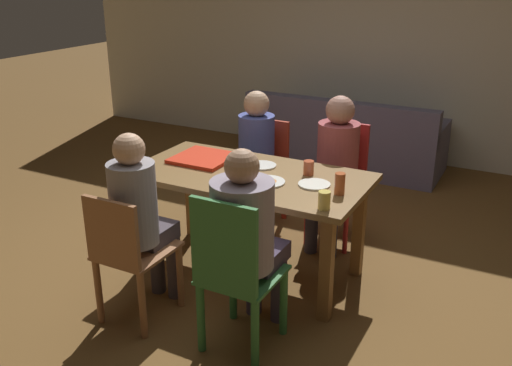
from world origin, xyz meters
TOP-DOWN VIEW (x-y plane):
  - ground_plane at (0.00, 0.00)m, footprint 20.00×20.00m
  - back_wall at (0.00, 3.15)m, footprint 7.97×0.12m
  - dining_table at (0.00, 0.00)m, footprint 1.64×0.85m
  - chair_0 at (-0.36, -0.89)m, footprint 0.40×0.45m
  - person_0 at (-0.36, -0.75)m, footprint 0.29×0.46m
  - chair_1 at (0.37, 0.87)m, footprint 0.38×0.44m
  - person_1 at (0.37, 0.72)m, footprint 0.32×0.50m
  - chair_2 at (-0.36, 0.86)m, footprint 0.44×0.42m
  - person_2 at (-0.36, 0.73)m, footprint 0.30×0.49m
  - chair_3 at (0.37, -0.85)m, footprint 0.42×0.44m
  - person_3 at (0.37, -0.71)m, footprint 0.36×0.53m
  - pizza_box_0 at (-0.44, 0.10)m, footprint 0.41×0.41m
  - plate_0 at (0.48, 0.00)m, footprint 0.21×0.21m
  - plate_1 at (0.01, 0.17)m, footprint 0.20×0.20m
  - plate_2 at (0.19, -0.10)m, footprint 0.24×0.24m
  - drinking_glass_0 at (0.68, -0.33)m, footprint 0.07×0.07m
  - drinking_glass_1 at (0.68, -0.07)m, footprint 0.07×0.07m
  - drinking_glass_2 at (0.37, 0.17)m, footprint 0.07×0.07m
  - couch at (-0.17, 2.52)m, footprint 2.10×0.79m

SIDE VIEW (x-z plane):
  - ground_plane at x=0.00m, z-range 0.00..0.00m
  - couch at x=-0.17m, z-range -0.12..0.68m
  - chair_2 at x=-0.36m, z-range 0.03..0.91m
  - chair_0 at x=-0.36m, z-range 0.04..0.91m
  - chair_3 at x=0.37m, z-range 0.01..1.00m
  - chair_1 at x=0.37m, z-range 0.04..0.99m
  - dining_table at x=0.00m, z-range 0.28..1.04m
  - person_2 at x=-0.36m, z-range 0.10..1.26m
  - person_0 at x=-0.36m, z-range 0.10..1.31m
  - person_1 at x=0.37m, z-range 0.11..1.31m
  - person_3 at x=0.37m, z-range 0.11..1.32m
  - plate_0 at x=0.48m, z-range 0.77..0.78m
  - plate_1 at x=0.01m, z-range 0.77..0.78m
  - plate_2 at x=0.19m, z-range 0.76..0.79m
  - pizza_box_0 at x=-0.44m, z-range 0.77..0.79m
  - drinking_glass_2 at x=0.37m, z-range 0.77..0.87m
  - drinking_glass_0 at x=0.68m, z-range 0.77..0.88m
  - drinking_glass_1 at x=0.68m, z-range 0.77..0.91m
  - back_wall at x=0.00m, z-range 0.00..2.81m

